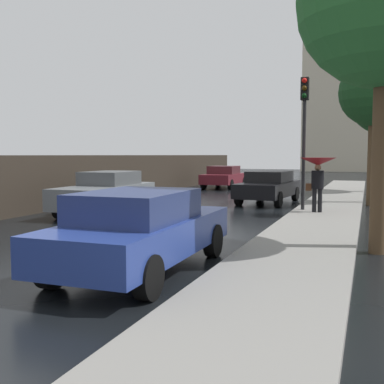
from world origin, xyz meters
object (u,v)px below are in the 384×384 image
(pedestrian_with_umbrella_near, at_px, (318,168))
(street_tree_far, at_px, (374,93))
(car_black_near_kerb, at_px, (269,186))
(car_blue_mid_road, at_px, (141,229))
(traffic_light, at_px, (304,119))
(car_maroon_behind_camera, at_px, (224,177))
(car_grey_far_ahead, at_px, (106,192))

(pedestrian_with_umbrella_near, bearing_deg, street_tree_far, -120.22)
(car_black_near_kerb, relative_size, street_tree_far, 0.78)
(car_blue_mid_road, bearing_deg, street_tree_far, 72.82)
(pedestrian_with_umbrella_near, height_order, street_tree_far, street_tree_far)
(pedestrian_with_umbrella_near, relative_size, street_tree_far, 0.31)
(car_black_near_kerb, xyz_separation_m, traffic_light, (1.81, -3.16, 2.53))
(car_maroon_behind_camera, distance_m, traffic_light, 12.65)
(traffic_light, height_order, street_tree_far, street_tree_far)
(car_blue_mid_road, relative_size, pedestrian_with_umbrella_near, 2.52)
(car_black_near_kerb, distance_m, car_grey_far_ahead, 7.19)
(car_maroon_behind_camera, relative_size, street_tree_far, 0.72)
(pedestrian_with_umbrella_near, distance_m, traffic_light, 1.80)
(car_blue_mid_road, xyz_separation_m, street_tree_far, (3.74, 12.57, 3.68))
(pedestrian_with_umbrella_near, xyz_separation_m, street_tree_far, (1.66, 4.07, 2.83))
(pedestrian_with_umbrella_near, bearing_deg, car_black_near_kerb, -65.60)
(car_maroon_behind_camera, bearing_deg, pedestrian_with_umbrella_near, 120.51)
(car_grey_far_ahead, relative_size, car_maroon_behind_camera, 1.10)
(car_blue_mid_road, height_order, street_tree_far, street_tree_far)
(car_grey_far_ahead, relative_size, street_tree_far, 0.79)
(car_blue_mid_road, bearing_deg, traffic_light, 79.68)
(car_blue_mid_road, height_order, car_grey_far_ahead, car_grey_far_ahead)
(car_maroon_behind_camera, relative_size, traffic_light, 0.93)
(car_grey_far_ahead, relative_size, traffic_light, 1.03)
(car_grey_far_ahead, distance_m, pedestrian_with_umbrella_near, 7.10)
(car_blue_mid_road, xyz_separation_m, pedestrian_with_umbrella_near, (2.08, 8.51, 0.85))
(car_blue_mid_road, bearing_deg, pedestrian_with_umbrella_near, 75.66)
(car_black_near_kerb, height_order, street_tree_far, street_tree_far)
(traffic_light, bearing_deg, car_grey_far_ahead, -158.11)
(car_black_near_kerb, distance_m, traffic_light, 4.44)
(pedestrian_with_umbrella_near, xyz_separation_m, traffic_light, (-0.53, 0.54, 1.64))
(car_black_near_kerb, height_order, car_grey_far_ahead, car_grey_far_ahead)
(street_tree_far, bearing_deg, pedestrian_with_umbrella_near, -112.25)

